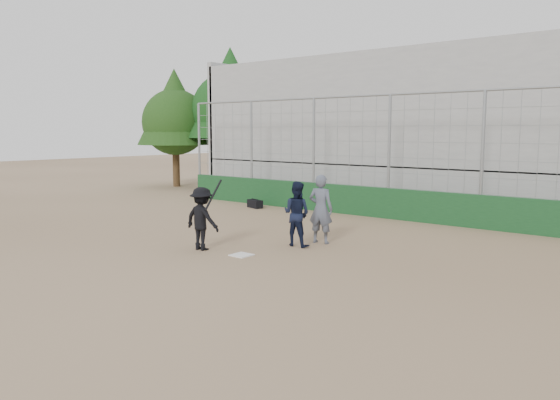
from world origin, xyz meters
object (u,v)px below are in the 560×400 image
Objects in this scene: batter_at_plate at (202,219)px; catcher_crouched at (296,224)px; umpire at (321,212)px; equipment_bag at (255,204)px.

batter_at_plate reaches higher than catcher_crouched.
umpire reaches higher than equipment_bag.
umpire reaches higher than catcher_crouched.
umpire is (1.76, 2.44, 0.03)m from batter_at_plate.
batter_at_plate is 2.23× the size of equipment_bag.
batter_at_plate reaches higher than equipment_bag.
catcher_crouched reaches higher than equipment_bag.
equipment_bag is at bearing 140.19° from catcher_crouched.
umpire is at bearing 54.10° from batter_at_plate.
equipment_bag is (-5.37, 4.47, -0.40)m from catcher_crouched.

